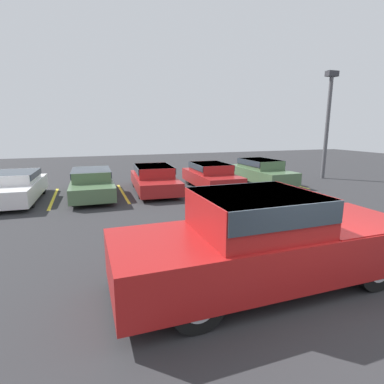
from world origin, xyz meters
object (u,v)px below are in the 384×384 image
(parked_sedan_c, at_px, (154,178))
(light_post, at_px, (328,118))
(pickup_truck, at_px, (268,239))
(parked_sedan_a, at_px, (15,186))
(parked_sedan_b, at_px, (92,182))
(parked_sedan_d, at_px, (211,175))
(parked_sedan_e, at_px, (260,171))

(parked_sedan_c, bearing_deg, light_post, 95.23)
(pickup_truck, distance_m, light_post, 14.24)
(parked_sedan_a, height_order, parked_sedan_c, parked_sedan_c)
(pickup_truck, relative_size, parked_sedan_b, 1.27)
(pickup_truck, xyz_separation_m, light_post, (10.21, 9.56, 2.65))
(pickup_truck, bearing_deg, parked_sedan_d, 73.58)
(parked_sedan_d, bearing_deg, light_post, 95.30)
(parked_sedan_a, bearing_deg, parked_sedan_e, 94.13)
(pickup_truck, xyz_separation_m, parked_sedan_e, (5.86, 9.54, -0.23))
(parked_sedan_b, bearing_deg, parked_sedan_d, 90.71)
(pickup_truck, bearing_deg, parked_sedan_a, 123.09)
(light_post, bearing_deg, parked_sedan_b, -178.15)
(parked_sedan_c, xyz_separation_m, parked_sedan_d, (2.86, -0.19, 0.01))
(pickup_truck, distance_m, parked_sedan_d, 9.50)
(parked_sedan_d, bearing_deg, parked_sedan_a, -88.90)
(parked_sedan_b, height_order, light_post, light_post)
(parked_sedan_a, relative_size, parked_sedan_c, 0.94)
(parked_sedan_e, bearing_deg, parked_sedan_c, -88.62)
(parked_sedan_d, relative_size, parked_sedan_e, 0.96)
(parked_sedan_b, height_order, parked_sedan_e, parked_sedan_e)
(light_post, bearing_deg, pickup_truck, -136.87)
(pickup_truck, height_order, parked_sedan_a, pickup_truck)
(parked_sedan_e, xyz_separation_m, light_post, (4.35, 0.02, 2.88))
(pickup_truck, xyz_separation_m, parked_sedan_b, (-2.98, 9.14, -0.26))
(pickup_truck, height_order, parked_sedan_d, pickup_truck)
(pickup_truck, xyz_separation_m, parked_sedan_c, (-0.16, 9.30, -0.25))
(parked_sedan_c, distance_m, parked_sedan_e, 6.02)
(parked_sedan_a, bearing_deg, parked_sedan_c, 93.35)
(parked_sedan_c, bearing_deg, parked_sedan_d, 89.95)
(parked_sedan_e, height_order, light_post, light_post)
(parked_sedan_c, relative_size, parked_sedan_e, 1.05)
(parked_sedan_b, distance_m, parked_sedan_e, 8.85)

